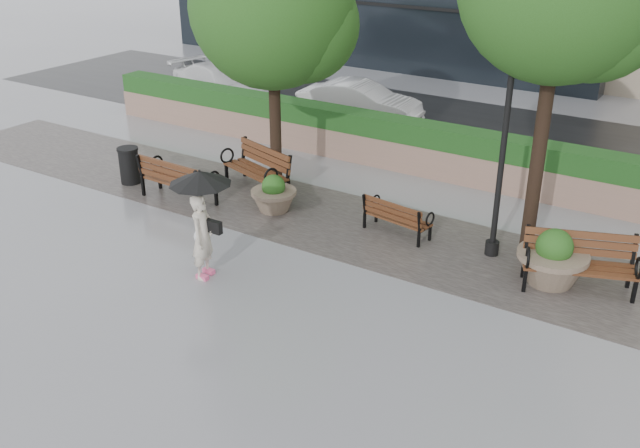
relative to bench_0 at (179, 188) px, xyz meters
The scene contains 16 objects.
ground 5.73m from the bench_0, 20.65° to the right, with size 100.00×100.00×0.00m, color gray.
cobble_strip 5.45m from the bench_0, 10.41° to the left, with size 28.00×3.20×0.01m, color #383330.
hedge_wall 7.32m from the bench_0, 42.96° to the left, with size 24.00×0.80×1.35m.
asphalt_street 10.46m from the bench_0, 59.21° to the left, with size 40.00×7.00×0.00m, color black.
bench_0 is the anchor object (origin of this frame).
bench_1 1.98m from the bench_0, 54.62° to the left, with size 2.13×1.35×1.07m.
bench_2 5.42m from the bench_0, 12.14° to the left, with size 1.60×0.84×0.82m.
bench_3 9.28m from the bench_0, ahead, with size 2.16×1.46×1.09m.
planter_left 2.41m from the bench_0, 18.13° to the left, with size 1.06×1.06×0.89m.
planter_right 8.79m from the bench_0, ahead, with size 1.34×1.34×1.12m.
trash_bin 1.87m from the bench_0, behind, with size 0.54×0.54×0.90m, color black.
lamppost 7.66m from the bench_0, 10.31° to the left, with size 0.28×0.28×4.08m.
tree_0 4.81m from the bench_0, 49.87° to the left, with size 3.83×3.80×6.37m.
car_left 9.02m from the bench_0, 123.05° to the left, with size 1.82×4.48×1.30m, color white.
car_right 8.04m from the bench_0, 86.81° to the left, with size 1.40×4.01×1.32m, color white.
pedestrian 4.04m from the bench_0, 39.70° to the right, with size 1.17×1.17×2.16m.
Camera 1 is at (6.10, -9.58, 6.78)m, focal length 40.00 mm.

